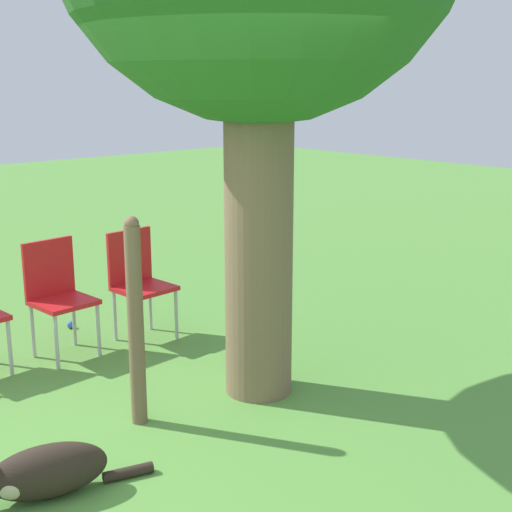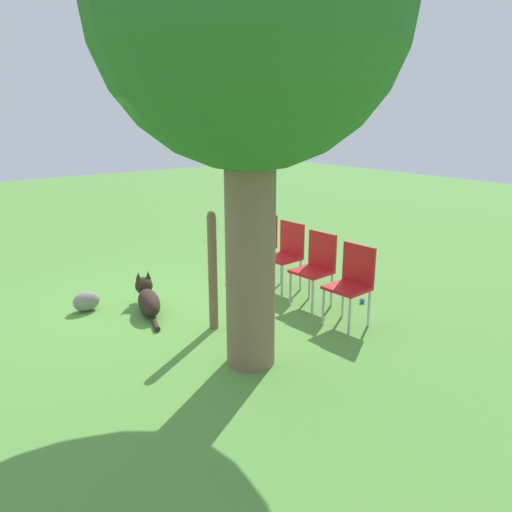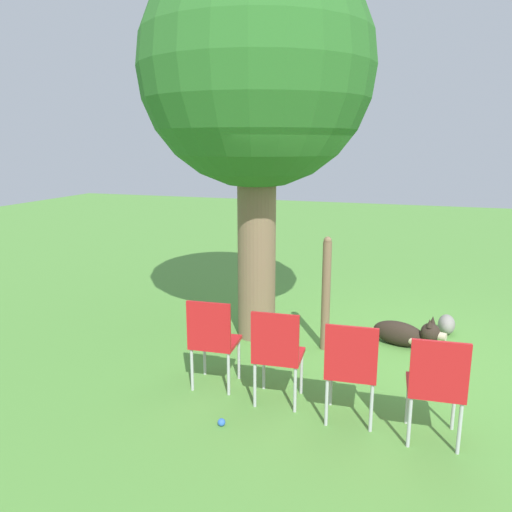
% 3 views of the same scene
% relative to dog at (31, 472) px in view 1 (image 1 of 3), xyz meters
% --- Properties ---
extents(ground_plane, '(30.00, 30.00, 0.00)m').
position_rel_dog_xyz_m(ground_plane, '(-0.22, 0.47, -0.16)').
color(ground_plane, '#56933D').
extents(dog, '(0.47, 1.11, 0.43)m').
position_rel_dog_xyz_m(dog, '(0.00, 0.00, 0.00)').
color(dog, '#2D231C').
rests_on(dog, ground_plane).
extents(fence_post, '(0.10, 0.10, 1.37)m').
position_rel_dog_xyz_m(fence_post, '(-0.38, 0.92, 0.53)').
color(fence_post, brown).
rests_on(fence_post, ground_plane).
extents(red_chair_2, '(0.45, 0.47, 0.94)m').
position_rel_dog_xyz_m(red_chair_2, '(-1.81, 1.10, 0.38)').
color(red_chair_2, red).
rests_on(red_chair_2, ground_plane).
extents(red_chair_3, '(0.45, 0.47, 0.94)m').
position_rel_dog_xyz_m(red_chair_3, '(-1.71, 1.80, 0.38)').
color(red_chair_3, red).
rests_on(red_chair_3, ground_plane).
extents(tennis_ball, '(0.07, 0.07, 0.07)m').
position_rel_dog_xyz_m(tennis_ball, '(-2.33, 1.46, -0.13)').
color(tennis_ball, blue).
rests_on(tennis_ball, ground_plane).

